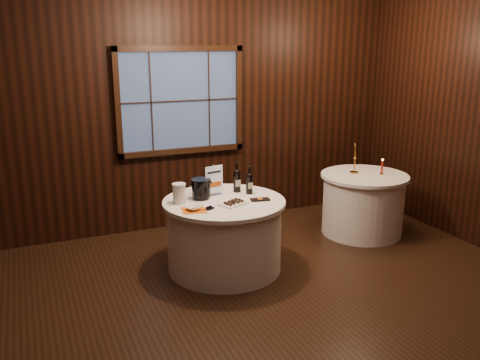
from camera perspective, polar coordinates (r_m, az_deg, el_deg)
name	(u,v)px	position (r m, az deg, el deg)	size (l,w,h in m)	color
ground	(265,312)	(4.75, 2.86, -14.56)	(6.00, 6.00, 0.00)	black
back_wall	(180,109)	(6.50, -6.72, 7.91)	(6.00, 0.10, 3.00)	black
main_table	(224,235)	(5.41, -1.77, -6.15)	(1.28, 1.28, 0.77)	white
side_table	(363,204)	(6.60, 13.62, -2.60)	(1.08, 1.08, 0.77)	white
sign_stand	(214,185)	(5.40, -2.97, -0.61)	(0.21, 0.14, 0.34)	silver
port_bottle_left	(237,179)	(5.54, -0.35, 0.11)	(0.08, 0.08, 0.33)	black
port_bottle_right	(249,182)	(5.47, 1.05, -0.21)	(0.07, 0.08, 0.31)	black
ice_bucket	(201,188)	(5.32, -4.40, -0.94)	(0.21, 0.21, 0.21)	black
chocolate_plate	(234,203)	(5.14, -0.73, -2.60)	(0.33, 0.28, 0.04)	white
chocolate_box	(260,199)	(5.28, 2.26, -2.20)	(0.20, 0.10, 0.02)	black
grape_bunch	(210,208)	(4.99, -3.39, -3.15)	(0.15, 0.07, 0.03)	black
glass_pitcher	(179,193)	(5.21, -6.82, -1.47)	(0.19, 0.14, 0.20)	white
orange_napkin	(194,210)	(5.00, -5.22, -3.37)	(0.23, 0.23, 0.00)	orange
cracker_bowl	(194,208)	(4.99, -5.23, -3.14)	(0.15, 0.15, 0.04)	white
brass_candlestick	(355,162)	(6.49, 12.75, 1.96)	(0.11, 0.11, 0.39)	#C58A3D
red_candle	(382,168)	(6.53, 15.65, 1.28)	(0.05, 0.05, 0.20)	#C58A3D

